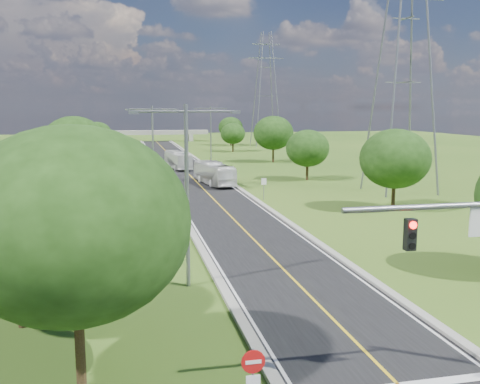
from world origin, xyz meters
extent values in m
plane|color=#2D4F16|center=(0.00, 60.00, 0.00)|extent=(260.00, 260.00, 0.00)
cube|color=black|center=(0.00, 66.00, 0.03)|extent=(8.00, 150.00, 0.06)
cube|color=gray|center=(-4.25, 66.00, 0.11)|extent=(0.50, 150.00, 0.22)
cube|color=gray|center=(4.25, 66.00, 0.11)|extent=(0.50, 150.00, 0.22)
cylinder|color=slate|center=(1.60, -1.00, 6.60)|extent=(8.40, 0.20, 0.20)
cube|color=black|center=(-0.20, -1.00, 5.70)|extent=(0.35, 0.28, 1.05)
cylinder|color=#FF140C|center=(-0.20, -1.16, 6.05)|extent=(0.24, 0.06, 0.24)
cylinder|color=#B20F0F|center=(-5.60, -1.53, 2.10)|extent=(0.76, 0.05, 0.76)
cube|color=white|center=(-5.60, -1.56, 2.10)|extent=(0.50, 0.02, 0.12)
cube|color=white|center=(-5.60, -1.53, 1.50)|extent=(0.45, 0.04, 0.30)
cylinder|color=slate|center=(5.20, 38.00, 1.20)|extent=(0.08, 0.08, 2.40)
cube|color=white|center=(5.20, 37.97, 2.00)|extent=(0.55, 0.04, 0.70)
cube|color=gray|center=(-10.00, 140.00, 1.00)|extent=(1.20, 3.00, 2.00)
cube|color=gray|center=(10.00, 140.00, 1.00)|extent=(1.20, 3.00, 2.00)
cube|color=gray|center=(0.00, 140.00, 2.60)|extent=(30.00, 3.00, 1.20)
cylinder|color=slate|center=(-6.00, 12.00, 5.00)|extent=(0.22, 0.22, 10.00)
cylinder|color=slate|center=(-7.40, 12.00, 9.60)|extent=(2.80, 0.12, 0.12)
cylinder|color=slate|center=(-4.60, 12.00, 9.60)|extent=(2.80, 0.12, 0.12)
cube|color=slate|center=(-8.70, 12.00, 9.55)|extent=(0.50, 0.25, 0.18)
cube|color=slate|center=(-3.30, 12.00, 9.55)|extent=(0.50, 0.25, 0.18)
cylinder|color=slate|center=(-6.00, 45.00, 5.00)|extent=(0.22, 0.22, 10.00)
cylinder|color=slate|center=(-7.40, 45.00, 9.60)|extent=(2.80, 0.12, 0.12)
cylinder|color=slate|center=(-4.60, 45.00, 9.60)|extent=(2.80, 0.12, 0.12)
cube|color=slate|center=(-8.70, 45.00, 9.55)|extent=(0.50, 0.25, 0.18)
cube|color=slate|center=(-3.30, 45.00, 9.55)|extent=(0.50, 0.25, 0.18)
cylinder|color=slate|center=(6.00, 78.00, 5.00)|extent=(0.22, 0.22, 10.00)
cylinder|color=slate|center=(4.60, 78.00, 9.60)|extent=(2.80, 0.12, 0.12)
cylinder|color=slate|center=(7.40, 78.00, 9.60)|extent=(2.80, 0.12, 0.12)
cube|color=slate|center=(3.30, 78.00, 9.55)|extent=(0.50, 0.25, 0.18)
cube|color=slate|center=(8.70, 78.00, 9.55)|extent=(0.50, 0.25, 0.18)
cube|color=slate|center=(26.00, 115.00, 21.84)|extent=(9.00, 0.25, 0.25)
cube|color=slate|center=(26.00, 115.00, 25.20)|extent=(7.00, 0.25, 0.25)
cylinder|color=black|center=(-14.00, 8.00, 1.53)|extent=(0.36, 0.36, 3.06)
ellipsoid|color=#18340E|center=(-14.00, 8.00, 5.27)|extent=(7.14, 7.14, 6.07)
cylinder|color=black|center=(-16.00, 28.00, 1.35)|extent=(0.36, 0.36, 2.70)
ellipsoid|color=#18340E|center=(-16.00, 28.00, 4.65)|extent=(6.30, 6.30, 5.36)
cylinder|color=black|center=(-15.00, 50.00, 1.62)|extent=(0.36, 0.36, 3.24)
ellipsoid|color=#18340E|center=(-15.00, 50.00, 5.58)|extent=(7.56, 7.56, 6.43)
cylinder|color=black|center=(-17.00, 74.00, 1.44)|extent=(0.36, 0.36, 2.88)
ellipsoid|color=#18340E|center=(-17.00, 74.00, 4.96)|extent=(6.72, 6.72, 5.71)
cylinder|color=black|center=(-14.50, 98.00, 1.26)|extent=(0.36, 0.36, 2.52)
ellipsoid|color=#18340E|center=(-14.50, 98.00, 4.34)|extent=(5.88, 5.88, 5.00)
cylinder|color=black|center=(-11.00, 2.00, 1.71)|extent=(0.36, 0.36, 3.42)
ellipsoid|color=#18340E|center=(-11.00, 2.00, 5.89)|extent=(7.98, 7.98, 6.78)
cylinder|color=black|center=(16.00, 30.00, 1.44)|extent=(0.36, 0.36, 2.88)
ellipsoid|color=#18340E|center=(16.00, 30.00, 4.96)|extent=(6.72, 6.72, 5.71)
cylinder|color=black|center=(15.00, 52.00, 1.26)|extent=(0.36, 0.36, 2.52)
ellipsoid|color=#18340E|center=(15.00, 52.00, 4.34)|extent=(5.88, 5.88, 5.00)
cylinder|color=black|center=(17.00, 76.00, 1.53)|extent=(0.36, 0.36, 3.06)
ellipsoid|color=#18340E|center=(17.00, 76.00, 5.27)|extent=(7.14, 7.14, 6.07)
cylinder|color=black|center=(14.50, 100.00, 1.17)|extent=(0.36, 0.36, 2.34)
ellipsoid|color=#18340E|center=(14.50, 100.00, 4.03)|extent=(5.46, 5.46, 4.64)
cylinder|color=black|center=(18.00, 120.00, 1.35)|extent=(0.36, 0.36, 2.70)
ellipsoid|color=#18340E|center=(18.00, 120.00, 4.65)|extent=(6.30, 6.30, 5.36)
imported|color=silver|center=(1.88, 50.19, 1.48)|extent=(4.00, 10.47, 2.85)
imported|color=silver|center=(-0.80, 69.16, 1.45)|extent=(3.63, 10.23, 2.79)
camera|label=1|loc=(-9.27, -16.45, 9.82)|focal=40.00mm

